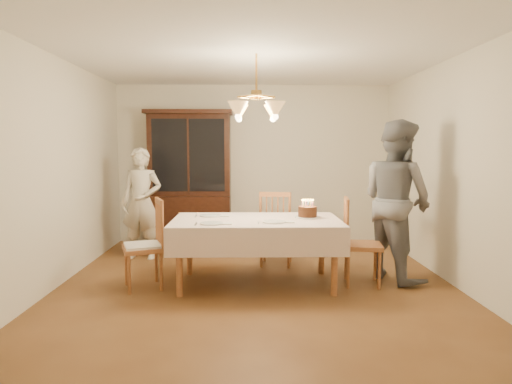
{
  "coord_description": "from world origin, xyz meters",
  "views": [
    {
      "loc": [
        -0.1,
        -5.13,
        1.57
      ],
      "look_at": [
        0.0,
        0.2,
        1.05
      ],
      "focal_mm": 32.0,
      "sensor_mm": 36.0,
      "label": 1
    }
  ],
  "objects_px": {
    "china_hutch": "(190,180)",
    "chair_far_side": "(276,232)",
    "elderly_woman": "(142,203)",
    "dining_table": "(256,226)",
    "birthday_cake": "(307,212)"
  },
  "relations": [
    {
      "from": "china_hutch",
      "to": "chair_far_side",
      "type": "relative_size",
      "value": 2.16
    },
    {
      "from": "chair_far_side",
      "to": "elderly_woman",
      "type": "bearing_deg",
      "value": 167.62
    },
    {
      "from": "dining_table",
      "to": "chair_far_side",
      "type": "relative_size",
      "value": 1.9
    },
    {
      "from": "dining_table",
      "to": "china_hutch",
      "type": "bearing_deg",
      "value": 114.6
    },
    {
      "from": "china_hutch",
      "to": "elderly_woman",
      "type": "relative_size",
      "value": 1.37
    },
    {
      "from": "chair_far_side",
      "to": "birthday_cake",
      "type": "relative_size",
      "value": 3.33
    },
    {
      "from": "birthday_cake",
      "to": "china_hutch",
      "type": "bearing_deg",
      "value": 127.04
    },
    {
      "from": "chair_far_side",
      "to": "birthday_cake",
      "type": "xyz_separation_m",
      "value": [
        0.31,
        -0.78,
        0.38
      ]
    },
    {
      "from": "china_hutch",
      "to": "birthday_cake",
      "type": "bearing_deg",
      "value": -52.96
    },
    {
      "from": "dining_table",
      "to": "elderly_woman",
      "type": "distance_m",
      "value": 2.06
    },
    {
      "from": "dining_table",
      "to": "chair_far_side",
      "type": "xyz_separation_m",
      "value": [
        0.28,
        0.88,
        -0.24
      ]
    },
    {
      "from": "elderly_woman",
      "to": "birthday_cake",
      "type": "relative_size",
      "value": 5.25
    },
    {
      "from": "chair_far_side",
      "to": "elderly_woman",
      "type": "height_order",
      "value": "elderly_woman"
    },
    {
      "from": "dining_table",
      "to": "elderly_woman",
      "type": "xyz_separation_m",
      "value": [
        -1.6,
        1.29,
        0.1
      ]
    },
    {
      "from": "chair_far_side",
      "to": "birthday_cake",
      "type": "distance_m",
      "value": 0.92
    }
  ]
}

